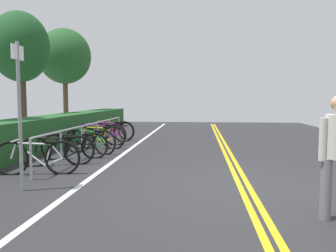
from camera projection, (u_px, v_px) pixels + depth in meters
The scene contains 17 objects.
ground_plane at pixel (245, 188), 5.97m from camera, with size 32.49×11.18×0.05m, color #2B2B2D.
centre_line_yellow_inner at pixel (249, 187), 5.96m from camera, with size 29.24×0.10×0.00m, color gold.
centre_line_yellow_outer at pixel (240, 187), 5.97m from camera, with size 29.24×0.10×0.00m, color gold.
bike_lane_stripe_white at pixel (84, 183), 6.24m from camera, with size 29.24×0.12×0.00m, color white.
bike_rack at pixel (90, 131), 9.96m from camera, with size 7.16×0.05×0.83m.
bicycle_0 at pixel (37, 158), 6.92m from camera, with size 0.46×1.75×0.75m.
bicycle_1 at pixel (58, 151), 7.84m from camera, with size 0.67×1.63×0.75m.
bicycle_2 at pixel (75, 146), 8.68m from camera, with size 0.62×1.63×0.72m.
bicycle_3 at pixel (90, 141), 9.57m from camera, with size 0.62×1.65×0.74m.
bicycle_4 at pixel (98, 137), 10.45m from camera, with size 0.46×1.74×0.77m.
bicycle_5 at pixel (100, 134), 11.32m from camera, with size 0.46×1.81×0.76m.
bicycle_6 at pixel (110, 132), 12.08m from camera, with size 0.62×1.72×0.79m.
bicycle_7 at pixel (115, 130), 13.07m from camera, with size 0.65×1.64×0.71m.
sign_post_near at pixel (19, 103), 5.60m from camera, with size 0.36×0.06×2.50m.
hedge_backdrop at pixel (56, 130), 11.62m from camera, with size 16.11×1.10×0.98m, color #235626.
tree_far_right at pixel (20, 48), 13.33m from camera, with size 2.27×2.27×4.99m.
tree_extra at pixel (65, 57), 17.02m from camera, with size 2.62×2.62×5.07m.
Camera 1 is at (-5.96, 0.81, 1.57)m, focal length 36.08 mm.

